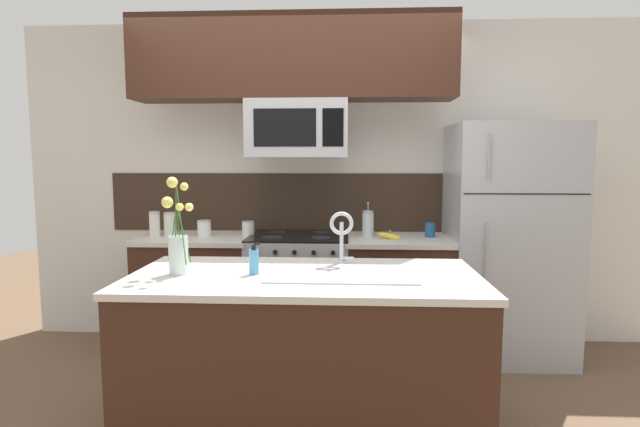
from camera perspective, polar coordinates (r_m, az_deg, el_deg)
name	(u,v)px	position (r m, az deg, el deg)	size (l,w,h in m)	color
ground_plane	(285,407)	(3.27, -3.97, -21.16)	(10.00, 10.00, 0.00)	brown
rear_partition	(339,184)	(4.17, 2.13, 3.39)	(5.20, 0.10, 2.60)	silver
splash_band	(302,202)	(4.14, -2.05, 1.29)	(3.21, 0.01, 0.48)	#332319
back_counter_left	(198,293)	(4.10, -13.76, -8.80)	(0.87, 0.65, 0.91)	#381E14
back_counter_right	(397,296)	(3.95, 8.84, -9.26)	(0.80, 0.65, 0.91)	#381E14
stove_range	(299,294)	(3.94, -2.42, -9.13)	(0.76, 0.64, 0.93)	#A8AAAF
microwave	(298,129)	(3.79, -2.54, 9.59)	(0.74, 0.40, 0.42)	#A8AAAF
upper_cabinet_band	(293,59)	(3.83, -3.16, 17.25)	(2.37, 0.34, 0.60)	#381E14
refrigerator	(507,242)	(4.05, 20.63, -3.04)	(0.88, 0.74, 1.76)	#A8AAAF
storage_jar_tall	(155,224)	(4.07, -18.37, -1.14)	(0.08, 0.08, 0.19)	silver
storage_jar_medium	(170,224)	(4.06, -16.75, -1.17)	(0.10, 0.10, 0.18)	silver
storage_jar_short	(204,228)	(3.98, -13.10, -1.65)	(0.10, 0.10, 0.12)	silver
storage_jar_squat	(248,229)	(3.93, -8.22, -1.71)	(0.10, 0.10, 0.11)	silver
banana_bunch	(390,236)	(3.78, 7.98, -2.55)	(0.19, 0.12, 0.08)	yellow
french_press	(368,224)	(3.88, 5.50, -1.15)	(0.09, 0.09, 0.27)	silver
coffee_tin	(430,230)	(3.93, 12.47, -1.83)	(0.08, 0.08, 0.11)	#1E5184
island_counter	(305,358)	(2.75, -1.73, -16.17)	(1.81, 0.88, 0.91)	#381E14
kitchen_sink	(341,287)	(2.62, 2.40, -8.43)	(0.76, 0.44, 0.16)	#ADAFB5
sink_faucet	(342,231)	(2.78, 2.49, -1.97)	(0.14, 0.14, 0.31)	#B7BABF
dish_soap_bottle	(254,261)	(2.61, -7.56, -5.44)	(0.06, 0.05, 0.16)	#4C93C6
flower_vase	(178,246)	(2.68, -15.94, -3.57)	(0.17, 0.15, 0.51)	silver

